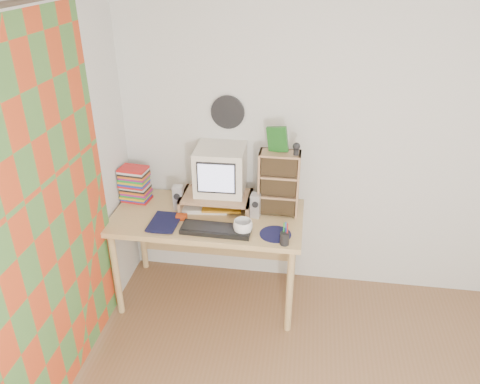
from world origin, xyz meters
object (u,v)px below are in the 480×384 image
(diary, at_px, (151,220))
(mug, at_px, (243,227))
(crt_monitor, at_px, (220,172))
(cd_rack, at_px, (279,184))
(desk, at_px, (210,226))
(dvd_stack, at_px, (135,183))
(keyboard, at_px, (216,230))

(diary, bearing_deg, mug, -3.00)
(crt_monitor, xyz_separation_m, cd_rack, (0.44, -0.04, -0.05))
(crt_monitor, bearing_deg, desk, -130.43)
(dvd_stack, bearing_deg, diary, -48.59)
(crt_monitor, height_order, cd_rack, cd_rack)
(dvd_stack, distance_m, mug, 0.96)
(mug, bearing_deg, desk, 137.19)
(desk, distance_m, cd_rack, 0.64)
(dvd_stack, relative_size, mug, 2.20)
(desk, bearing_deg, keyboard, -68.71)
(mug, height_order, diary, mug)
(desk, bearing_deg, cd_rack, 5.67)
(dvd_stack, height_order, cd_rack, cd_rack)
(dvd_stack, xyz_separation_m, cd_rack, (1.11, -0.03, 0.10))
(desk, xyz_separation_m, dvd_stack, (-0.59, 0.09, 0.28))
(desk, height_order, keyboard, keyboard)
(crt_monitor, distance_m, dvd_stack, 0.68)
(crt_monitor, height_order, dvd_stack, crt_monitor)
(dvd_stack, bearing_deg, desk, -1.94)
(crt_monitor, distance_m, keyboard, 0.46)
(dvd_stack, height_order, mug, dvd_stack)
(crt_monitor, distance_m, cd_rack, 0.44)
(keyboard, distance_m, cd_rack, 0.57)
(cd_rack, bearing_deg, keyboard, -140.53)
(dvd_stack, distance_m, cd_rack, 1.11)
(desk, distance_m, diary, 0.47)
(crt_monitor, bearing_deg, keyboard, -85.76)
(diary, bearing_deg, crt_monitor, 35.99)
(keyboard, height_order, diary, diary)
(desk, distance_m, mug, 0.44)
(desk, relative_size, dvd_stack, 4.80)
(dvd_stack, relative_size, diary, 1.19)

